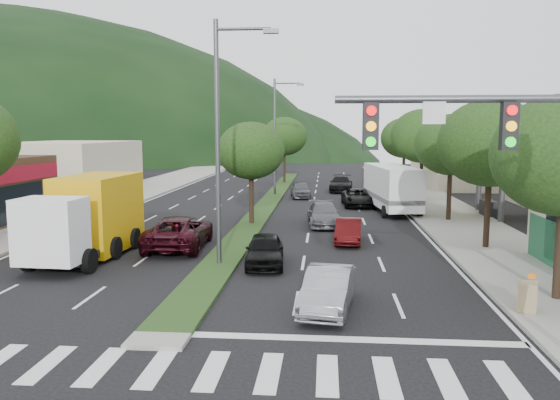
# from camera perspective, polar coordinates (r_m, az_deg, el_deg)

# --- Properties ---
(ground) EXTENTS (160.00, 160.00, 0.00)m
(ground) POSITION_cam_1_polar(r_m,az_deg,el_deg) (15.75, -12.15, -13.75)
(ground) COLOR black
(ground) RESTS_ON ground
(sidewalk_right) EXTENTS (5.00, 90.00, 0.15)m
(sidewalk_right) POSITION_cam_1_polar(r_m,az_deg,el_deg) (40.25, 16.35, -0.93)
(sidewalk_right) COLOR gray
(sidewalk_right) RESTS_ON ground
(sidewalk_left) EXTENTS (6.00, 90.00, 0.15)m
(sidewalk_left) POSITION_cam_1_polar(r_m,az_deg,el_deg) (43.11, -19.07, -0.51)
(sidewalk_left) COLOR gray
(sidewalk_left) RESTS_ON ground
(median) EXTENTS (1.60, 56.00, 0.12)m
(median) POSITION_cam_1_polar(r_m,az_deg,el_deg) (42.64, -1.18, -0.22)
(median) COLOR #1E3914
(median) RESTS_ON ground
(crosswalk) EXTENTS (19.00, 2.20, 0.01)m
(crosswalk) POSITION_cam_1_polar(r_m,az_deg,el_deg) (13.99, -14.63, -16.57)
(crosswalk) COLOR silver
(crosswalk) RESTS_ON ground
(traffic_signal) EXTENTS (6.12, 0.40, 7.00)m
(traffic_signal) POSITION_cam_1_polar(r_m,az_deg,el_deg) (13.37, 25.03, 2.46)
(traffic_signal) COLOR #47494C
(traffic_signal) RESTS_ON ground
(gas_canopy) EXTENTS (12.20, 8.20, 5.25)m
(gas_canopy) POSITION_cam_1_polar(r_m,az_deg,el_deg) (38.90, 26.94, 5.06)
(gas_canopy) COLOR silver
(gas_canopy) RESTS_ON ground
(bldg_left_far) EXTENTS (9.00, 14.00, 4.60)m
(bldg_left_far) POSITION_cam_1_polar(r_m,az_deg,el_deg) (53.55, -21.17, 3.23)
(bldg_left_far) COLOR beige
(bldg_left_far) RESTS_ON ground
(bldg_right_far) EXTENTS (10.00, 16.00, 5.20)m
(bldg_right_far) POSITION_cam_1_polar(r_m,az_deg,el_deg) (60.05, 19.39, 3.98)
(bldg_right_far) COLOR beige
(bldg_right_far) RESTS_ON ground
(tree_r_b) EXTENTS (4.80, 4.80, 6.94)m
(tree_r_b) POSITION_cam_1_polar(r_m,az_deg,el_deg) (27.13, 21.15, 5.57)
(tree_r_b) COLOR black
(tree_r_b) RESTS_ON sidewalk_right
(tree_r_c) EXTENTS (4.40, 4.40, 6.48)m
(tree_r_c) POSITION_cam_1_polar(r_m,az_deg,el_deg) (34.89, 17.44, 5.52)
(tree_r_c) COLOR black
(tree_r_c) RESTS_ON sidewalk_right
(tree_r_d) EXTENTS (5.00, 5.00, 7.17)m
(tree_r_d) POSITION_cam_1_polar(r_m,az_deg,el_deg) (44.70, 14.67, 6.48)
(tree_r_d) COLOR black
(tree_r_d) RESTS_ON sidewalk_right
(tree_r_e) EXTENTS (4.60, 4.60, 6.71)m
(tree_r_e) POSITION_cam_1_polar(r_m,az_deg,el_deg) (54.58, 12.87, 6.33)
(tree_r_e) COLOR black
(tree_r_e) RESTS_ON sidewalk_right
(tree_med_near) EXTENTS (4.00, 4.00, 6.02)m
(tree_med_near) POSITION_cam_1_polar(r_m,az_deg,el_deg) (32.37, -3.05, 5.16)
(tree_med_near) COLOR black
(tree_med_near) RESTS_ON median
(tree_med_far) EXTENTS (4.80, 4.80, 6.94)m
(tree_med_far) POSITION_cam_1_polar(r_m,az_deg,el_deg) (58.21, 0.46, 6.67)
(tree_med_far) COLOR black
(tree_med_far) RESTS_ON median
(streetlight_near) EXTENTS (2.60, 0.25, 10.00)m
(streetlight_near) POSITION_cam_1_polar(r_m,az_deg,el_deg) (22.44, -6.05, 7.16)
(streetlight_near) COLOR #47494C
(streetlight_near) RESTS_ON ground
(streetlight_mid) EXTENTS (2.60, 0.25, 10.00)m
(streetlight_mid) POSITION_cam_1_polar(r_m,az_deg,el_deg) (47.23, -0.31, 7.23)
(streetlight_mid) COLOR #47494C
(streetlight_mid) RESTS_ON ground
(sedan_silver) EXTENTS (1.92, 4.13, 1.31)m
(sedan_silver) POSITION_cam_1_polar(r_m,az_deg,el_deg) (17.42, 5.06, -9.28)
(sedan_silver) COLOR #919498
(sedan_silver) RESTS_ON ground
(suv_maroon) EXTENTS (2.81, 5.70, 1.56)m
(suv_maroon) POSITION_cam_1_polar(r_m,az_deg,el_deg) (26.68, -10.48, -3.29)
(suv_maroon) COLOR black
(suv_maroon) RESTS_ON ground
(car_queue_a) EXTENTS (1.85, 3.97, 1.32)m
(car_queue_a) POSITION_cam_1_polar(r_m,az_deg,el_deg) (22.88, -1.59, -5.23)
(car_queue_a) COLOR black
(car_queue_a) RESTS_ON ground
(car_queue_b) EXTENTS (2.23, 4.70, 1.32)m
(car_queue_b) POSITION_cam_1_polar(r_m,az_deg,el_deg) (32.58, 4.61, -1.49)
(car_queue_b) COLOR #55555A
(car_queue_b) RESTS_ON ground
(car_queue_c) EXTENTS (1.50, 3.70, 1.19)m
(car_queue_c) POSITION_cam_1_polar(r_m,az_deg,el_deg) (27.68, 7.16, -3.22)
(car_queue_c) COLOR #430B0C
(car_queue_c) RESTS_ON ground
(car_queue_d) EXTENTS (2.40, 4.80, 1.31)m
(car_queue_d) POSITION_cam_1_polar(r_m,az_deg,el_deg) (41.00, 8.14, 0.25)
(car_queue_d) COLOR black
(car_queue_d) RESTS_ON ground
(car_queue_e) EXTENTS (2.04, 4.07, 1.33)m
(car_queue_e) POSITION_cam_1_polar(r_m,az_deg,el_deg) (45.95, 2.16, 1.08)
(car_queue_e) COLOR #4F4F54
(car_queue_e) RESTS_ON ground
(car_queue_f) EXTENTS (2.34, 5.07, 1.44)m
(car_queue_f) POSITION_cam_1_polar(r_m,az_deg,el_deg) (50.89, 6.40, 1.70)
(car_queue_f) COLOR black
(car_queue_f) RESTS_ON ground
(box_truck) EXTENTS (3.10, 7.38, 3.58)m
(box_truck) POSITION_cam_1_polar(r_m,az_deg,el_deg) (25.68, -19.25, -1.91)
(box_truck) COLOR white
(box_truck) RESTS_ON ground
(motorhome) EXTENTS (3.47, 8.48, 3.16)m
(motorhome) POSITION_cam_1_polar(r_m,az_deg,el_deg) (38.83, 11.56, 1.32)
(motorhome) COLOR white
(motorhome) RESTS_ON ground
(a_frame_sign) EXTENTS (0.75, 0.80, 1.26)m
(a_frame_sign) POSITION_cam_1_polar(r_m,az_deg,el_deg) (18.24, 24.42, -8.98)
(a_frame_sign) COLOR tan
(a_frame_sign) RESTS_ON sidewalk_right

